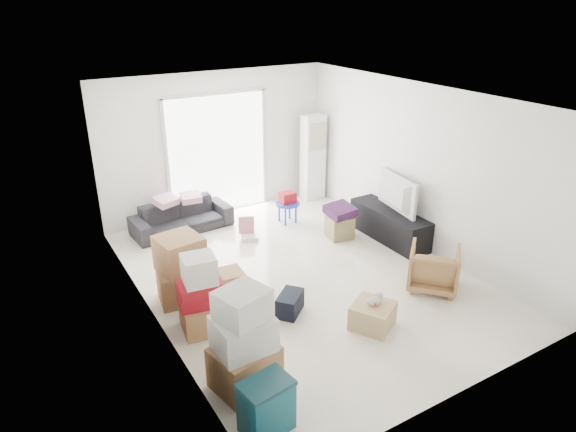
{
  "coord_description": "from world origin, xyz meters",
  "views": [
    {
      "loc": [
        -3.68,
        -5.75,
        3.94
      ],
      "look_at": [
        -0.11,
        0.2,
        0.94
      ],
      "focal_mm": 32.0,
      "sensor_mm": 36.0,
      "label": 1
    }
  ],
  "objects_px": {
    "ottoman": "(339,227)",
    "wood_crate": "(373,316)",
    "storage_bins": "(266,406)",
    "kids_table": "(287,201)",
    "armchair": "(434,266)",
    "television": "(391,207)",
    "tv_console": "(389,225)",
    "sofa": "(181,212)",
    "ac_tower": "(313,158)"
  },
  "relations": [
    {
      "from": "tv_console",
      "to": "wood_crate",
      "type": "xyz_separation_m",
      "value": [
        -1.91,
        -1.88,
        -0.11
      ]
    },
    {
      "from": "storage_bins",
      "to": "kids_table",
      "type": "relative_size",
      "value": 0.97
    },
    {
      "from": "armchair",
      "to": "storage_bins",
      "type": "relative_size",
      "value": 1.21
    },
    {
      "from": "television",
      "to": "armchair",
      "type": "height_order",
      "value": "armchair"
    },
    {
      "from": "television",
      "to": "wood_crate",
      "type": "xyz_separation_m",
      "value": [
        -1.91,
        -1.88,
        -0.44
      ]
    },
    {
      "from": "ottoman",
      "to": "kids_table",
      "type": "bearing_deg",
      "value": 113.27
    },
    {
      "from": "television",
      "to": "ottoman",
      "type": "height_order",
      "value": "television"
    },
    {
      "from": "television",
      "to": "armchair",
      "type": "distance_m",
      "value": 1.69
    },
    {
      "from": "tv_console",
      "to": "ottoman",
      "type": "bearing_deg",
      "value": 145.22
    },
    {
      "from": "sofa",
      "to": "kids_table",
      "type": "distance_m",
      "value": 1.94
    },
    {
      "from": "television",
      "to": "wood_crate",
      "type": "distance_m",
      "value": 2.72
    },
    {
      "from": "ac_tower",
      "to": "ottoman",
      "type": "bearing_deg",
      "value": -109.44
    },
    {
      "from": "tv_console",
      "to": "ac_tower",
      "type": "bearing_deg",
      "value": 91.22
    },
    {
      "from": "tv_console",
      "to": "wood_crate",
      "type": "relative_size",
      "value": 3.29
    },
    {
      "from": "tv_console",
      "to": "wood_crate",
      "type": "distance_m",
      "value": 2.68
    },
    {
      "from": "armchair",
      "to": "kids_table",
      "type": "xyz_separation_m",
      "value": [
        -0.6,
        3.1,
        0.07
      ]
    },
    {
      "from": "tv_console",
      "to": "armchair",
      "type": "height_order",
      "value": "armchair"
    },
    {
      "from": "ottoman",
      "to": "wood_crate",
      "type": "relative_size",
      "value": 0.82
    },
    {
      "from": "ac_tower",
      "to": "storage_bins",
      "type": "bearing_deg",
      "value": -127.45
    },
    {
      "from": "storage_bins",
      "to": "kids_table",
      "type": "height_order",
      "value": "kids_table"
    },
    {
      "from": "storage_bins",
      "to": "sofa",
      "type": "bearing_deg",
      "value": 79.2
    },
    {
      "from": "storage_bins",
      "to": "kids_table",
      "type": "bearing_deg",
      "value": 56.79
    },
    {
      "from": "ac_tower",
      "to": "sofa",
      "type": "bearing_deg",
      "value": -177.06
    },
    {
      "from": "wood_crate",
      "to": "tv_console",
      "type": "bearing_deg",
      "value": 44.46
    },
    {
      "from": "armchair",
      "to": "storage_bins",
      "type": "bearing_deg",
      "value": 66.19
    },
    {
      "from": "storage_bins",
      "to": "ottoman",
      "type": "xyz_separation_m",
      "value": [
        3.19,
        3.17,
        -0.09
      ]
    },
    {
      "from": "ac_tower",
      "to": "kids_table",
      "type": "relative_size",
      "value": 2.94
    },
    {
      "from": "sofa",
      "to": "television",
      "type": "bearing_deg",
      "value": -40.38
    },
    {
      "from": "armchair",
      "to": "kids_table",
      "type": "relative_size",
      "value": 1.18
    },
    {
      "from": "sofa",
      "to": "tv_console",
      "type": "bearing_deg",
      "value": -40.38
    },
    {
      "from": "tv_console",
      "to": "storage_bins",
      "type": "bearing_deg",
      "value": -145.54
    },
    {
      "from": "kids_table",
      "to": "ottoman",
      "type": "bearing_deg",
      "value": -66.73
    },
    {
      "from": "ac_tower",
      "to": "kids_table",
      "type": "xyz_separation_m",
      "value": [
        -1.1,
        -0.83,
        -0.46
      ]
    },
    {
      "from": "armchair",
      "to": "wood_crate",
      "type": "distance_m",
      "value": 1.41
    },
    {
      "from": "sofa",
      "to": "armchair",
      "type": "relative_size",
      "value": 2.53
    },
    {
      "from": "ac_tower",
      "to": "television",
      "type": "relative_size",
      "value": 1.63
    },
    {
      "from": "television",
      "to": "sofa",
      "type": "height_order",
      "value": "sofa"
    },
    {
      "from": "sofa",
      "to": "wood_crate",
      "type": "relative_size",
      "value": 3.62
    },
    {
      "from": "sofa",
      "to": "kids_table",
      "type": "bearing_deg",
      "value": -24.25
    },
    {
      "from": "armchair",
      "to": "television",
      "type": "bearing_deg",
      "value": -61.09
    },
    {
      "from": "ottoman",
      "to": "wood_crate",
      "type": "xyz_separation_m",
      "value": [
        -1.21,
        -2.37,
        -0.04
      ]
    },
    {
      "from": "storage_bins",
      "to": "wood_crate",
      "type": "bearing_deg",
      "value": 21.91
    },
    {
      "from": "ac_tower",
      "to": "armchair",
      "type": "relative_size",
      "value": 2.49
    },
    {
      "from": "television",
      "to": "wood_crate",
      "type": "bearing_deg",
      "value": 143.65
    },
    {
      "from": "tv_console",
      "to": "sofa",
      "type": "relative_size",
      "value": 0.91
    },
    {
      "from": "tv_console",
      "to": "kids_table",
      "type": "distance_m",
      "value": 1.91
    },
    {
      "from": "kids_table",
      "to": "wood_crate",
      "type": "bearing_deg",
      "value": -102.64
    },
    {
      "from": "ottoman",
      "to": "tv_console",
      "type": "bearing_deg",
      "value": -34.78
    },
    {
      "from": "ac_tower",
      "to": "armchair",
      "type": "height_order",
      "value": "ac_tower"
    },
    {
      "from": "sofa",
      "to": "ottoman",
      "type": "distance_m",
      "value": 2.84
    }
  ]
}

